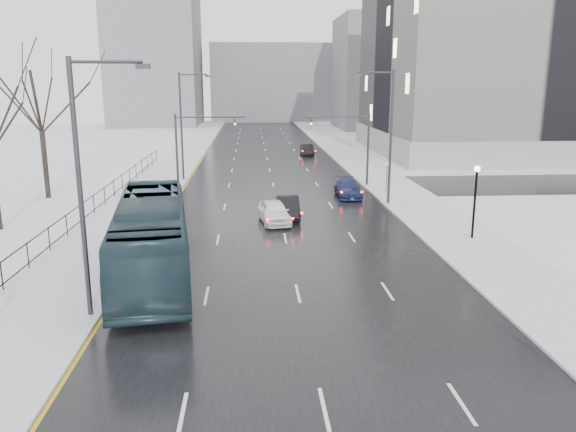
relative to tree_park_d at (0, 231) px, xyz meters
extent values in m
cube|color=black|center=(17.80, 26.00, 0.02)|extent=(16.00, 150.00, 0.04)
cube|color=black|center=(17.80, 14.00, 0.02)|extent=(130.00, 10.00, 0.04)
cube|color=silver|center=(7.30, 26.00, 0.08)|extent=(5.00, 150.00, 0.16)
cube|color=silver|center=(28.30, 26.00, 0.08)|extent=(5.00, 150.00, 0.16)
cube|color=white|center=(-2.20, 26.00, 0.06)|extent=(14.00, 150.00, 0.12)
cube|color=black|center=(4.80, -4.00, 1.41)|extent=(0.04, 70.00, 0.05)
cube|color=black|center=(4.80, -4.00, 0.41)|extent=(0.04, 70.00, 0.05)
cylinder|color=black|center=(4.80, -4.00, 0.81)|extent=(0.06, 0.06, 1.30)
cylinder|color=#2D2D33|center=(26.20, 6.00, 5.00)|extent=(0.20, 0.20, 10.00)
cylinder|color=#2D2D33|center=(24.90, 6.00, 9.80)|extent=(2.60, 0.12, 0.12)
cube|color=#2D2D33|center=(23.60, 6.00, 9.65)|extent=(0.50, 0.25, 0.18)
cylinder|color=#2D2D33|center=(9.40, -14.00, 5.00)|extent=(0.20, 0.20, 10.00)
cylinder|color=#2D2D33|center=(10.70, -14.00, 9.80)|extent=(2.60, 0.12, 0.12)
cube|color=#2D2D33|center=(12.00, -14.00, 9.65)|extent=(0.50, 0.25, 0.18)
cylinder|color=#2D2D33|center=(9.40, 18.00, 5.00)|extent=(0.20, 0.20, 10.00)
cylinder|color=#2D2D33|center=(10.70, 18.00, 9.80)|extent=(2.60, 0.12, 0.12)
cube|color=#2D2D33|center=(12.00, 18.00, 9.65)|extent=(0.50, 0.25, 0.18)
cylinder|color=black|center=(28.80, -4.00, 2.16)|extent=(0.14, 0.14, 4.00)
sphere|color=#FFE5B2|center=(28.80, -4.00, 4.26)|extent=(0.36, 0.36, 0.36)
cylinder|color=#2D2D33|center=(26.20, 14.00, 3.25)|extent=(0.20, 0.20, 6.50)
cylinder|color=#2D2D33|center=(23.20, 14.00, 6.20)|extent=(6.00, 0.12, 0.12)
imported|color=#2D2D33|center=(21.10, 14.00, 5.60)|extent=(0.15, 0.18, 0.90)
sphere|color=#19FF33|center=(21.10, 13.85, 5.60)|extent=(0.16, 0.16, 0.16)
cylinder|color=#2D2D33|center=(9.40, 14.00, 3.25)|extent=(0.20, 0.20, 6.50)
cylinder|color=#2D2D33|center=(12.40, 14.00, 6.20)|extent=(6.00, 0.12, 0.12)
imported|color=#2D2D33|center=(14.50, 14.00, 5.60)|extent=(0.15, 0.18, 0.90)
sphere|color=#19FF33|center=(14.50, 13.85, 5.60)|extent=(0.16, 0.16, 0.16)
cylinder|color=#2D2D33|center=(27.00, 10.00, 1.41)|extent=(0.06, 0.06, 2.50)
cylinder|color=white|center=(27.00, 10.00, 2.56)|extent=(0.60, 0.03, 0.60)
torus|color=#B20C0C|center=(27.00, 10.00, 2.56)|extent=(0.58, 0.06, 0.58)
cube|color=gray|center=(52.80, 38.00, 12.00)|extent=(40.00, 30.00, 24.00)
cube|color=gray|center=(52.80, 38.00, 1.50)|extent=(40.60, 30.60, 3.00)
cube|color=slate|center=(45.80, 81.00, 11.00)|extent=(24.00, 20.00, 22.00)
cube|color=slate|center=(-4.20, 91.00, 14.00)|extent=(18.00, 22.00, 28.00)
cube|color=slate|center=(21.80, 106.00, 9.00)|extent=(30.00, 18.00, 18.00)
imported|color=#213641|center=(11.06, -9.16, 1.93)|extent=(5.01, 13.88, 3.78)
imported|color=white|center=(17.30, 0.83, 0.79)|extent=(2.34, 4.59, 1.50)
imported|color=black|center=(18.30, 2.36, 0.75)|extent=(1.54, 4.34, 1.43)
imported|color=navy|center=(23.65, 9.17, 0.71)|extent=(1.98, 4.67, 1.34)
imported|color=black|center=(23.00, 36.30, 0.72)|extent=(1.55, 4.17, 1.36)
camera|label=1|loc=(15.83, -35.16, 9.08)|focal=35.00mm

